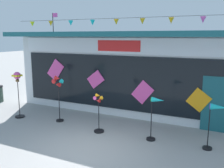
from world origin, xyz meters
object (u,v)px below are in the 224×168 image
at_px(kite_shop_building, 136,69).
at_px(wind_spinner_right, 216,117).
at_px(wind_spinner_far_left, 18,85).
at_px(wind_spinner_center_right, 155,113).
at_px(wind_spinner_left, 58,89).
at_px(wind_spinner_center_left, 98,112).

distance_m(kite_shop_building, wind_spinner_right, 5.42).
height_order(kite_shop_building, wind_spinner_far_left, kite_shop_building).
bearing_deg(wind_spinner_center_right, kite_shop_building, 118.72).
distance_m(kite_shop_building, wind_spinner_left, 4.12).
relative_size(wind_spinner_left, wind_spinner_center_right, 1.27).
relative_size(wind_spinner_center_left, wind_spinner_center_right, 0.97).
bearing_deg(wind_spinner_center_left, kite_shop_building, 91.12).
relative_size(wind_spinner_far_left, wind_spinner_center_left, 1.36).
bearing_deg(wind_spinner_right, wind_spinner_left, 179.18).
xyz_separation_m(wind_spinner_center_right, wind_spinner_right, (1.80, 0.09, 0.11)).
xyz_separation_m(kite_shop_building, wind_spinner_center_right, (2.08, -3.80, -0.86)).
bearing_deg(wind_spinner_center_right, wind_spinner_far_left, -178.83).
relative_size(kite_shop_building, wind_spinner_left, 5.82).
xyz_separation_m(wind_spinner_center_left, wind_spinner_center_right, (2.00, 0.15, 0.20)).
xyz_separation_m(wind_spinner_far_left, wind_spinner_right, (7.62, 0.21, -0.33)).
xyz_separation_m(wind_spinner_far_left, wind_spinner_center_left, (3.82, -0.03, -0.64)).
height_order(wind_spinner_far_left, wind_spinner_center_right, wind_spinner_far_left).
bearing_deg(wind_spinner_center_left, wind_spinner_far_left, 179.57).
relative_size(kite_shop_building, wind_spinner_center_right, 7.37).
relative_size(kite_shop_building, wind_spinner_far_left, 5.59).
xyz_separation_m(wind_spinner_left, wind_spinner_center_right, (3.98, -0.17, -0.40)).
bearing_deg(wind_spinner_right, wind_spinner_far_left, -178.45).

